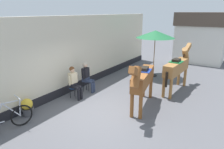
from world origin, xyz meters
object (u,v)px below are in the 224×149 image
object	(u,v)px
seated_visitor_near	(74,81)
seated_visitor_far	(87,75)
flower_planter_near	(27,107)
leaning_bicycle	(4,120)
spare_stool_white	(138,75)
saddled_horse_near	(142,79)
saddled_horse_far	(177,67)
cafe_parasol	(155,34)

from	to	relation	value
seated_visitor_near	seated_visitor_far	world-z (taller)	same
flower_planter_near	leaning_bicycle	xyz separation A→B (m)	(0.32, -1.02, 0.06)
flower_planter_near	spare_stool_white	size ratio (longest dim) A/B	1.39
saddled_horse_near	leaning_bicycle	size ratio (longest dim) A/B	1.71
saddled_horse_far	leaning_bicycle	size ratio (longest dim) A/B	1.73
saddled_horse_far	spare_stool_white	size ratio (longest dim) A/B	6.52
saddled_horse_far	leaning_bicycle	xyz separation A→B (m)	(-3.43, -6.28, -0.76)
saddled_horse_near	cafe_parasol	world-z (taller)	cafe_parasol
seated_visitor_near	saddled_horse_far	xyz separation A→B (m)	(3.38, 3.22, 0.38)
flower_planter_near	cafe_parasol	xyz separation A→B (m)	(2.01, 6.84, 2.03)
seated_visitor_near	cafe_parasol	size ratio (longest dim) A/B	0.54
cafe_parasol	spare_stool_white	bearing A→B (deg)	-97.74
seated_visitor_far	flower_planter_near	size ratio (longest dim) A/B	2.17
seated_visitor_far	leaning_bicycle	distance (m)	3.99
seated_visitor_near	flower_planter_near	bearing A→B (deg)	-100.21
flower_planter_near	saddled_horse_far	bearing A→B (deg)	54.53
saddled_horse_far	flower_planter_near	world-z (taller)	saddled_horse_far
seated_visitor_near	saddled_horse_far	size ratio (longest dim) A/B	0.46
saddled_horse_far	cafe_parasol	world-z (taller)	cafe_parasol
saddled_horse_near	leaning_bicycle	world-z (taller)	saddled_horse_near
seated_visitor_near	saddled_horse_near	bearing A→B (deg)	14.25
flower_planter_near	seated_visitor_far	bearing A→B (deg)	83.74
flower_planter_near	leaning_bicycle	world-z (taller)	leaning_bicycle
seated_visitor_far	cafe_parasol	distance (m)	4.52
saddled_horse_near	cafe_parasol	distance (m)	4.41
flower_planter_near	spare_stool_white	world-z (taller)	flower_planter_near
seated_visitor_near	cafe_parasol	world-z (taller)	cafe_parasol
seated_visitor_near	spare_stool_white	size ratio (longest dim) A/B	3.02
saddled_horse_near	flower_planter_near	bearing A→B (deg)	-138.85
saddled_horse_far	flower_planter_near	size ratio (longest dim) A/B	4.69
seated_visitor_far	spare_stool_white	bearing A→B (deg)	57.72
saddled_horse_near	saddled_horse_far	distance (m)	2.58
seated_visitor_far	spare_stool_white	xyz separation A→B (m)	(1.48, 2.34, -0.38)
seated_visitor_near	flower_planter_near	xyz separation A→B (m)	(-0.37, -2.05, -0.44)
saddled_horse_near	flower_planter_near	size ratio (longest dim) A/B	4.62
leaning_bicycle	cafe_parasol	size ratio (longest dim) A/B	0.67
saddled_horse_far	leaning_bicycle	world-z (taller)	saddled_horse_far
seated_visitor_near	spare_stool_white	xyz separation A→B (m)	(1.43, 3.25, -0.38)
cafe_parasol	spare_stool_white	xyz separation A→B (m)	(-0.21, -1.54, -1.96)
saddled_horse_far	flower_planter_near	distance (m)	6.52
seated_visitor_far	saddled_horse_near	world-z (taller)	saddled_horse_near
saddled_horse_far	seated_visitor_far	bearing A→B (deg)	-146.00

